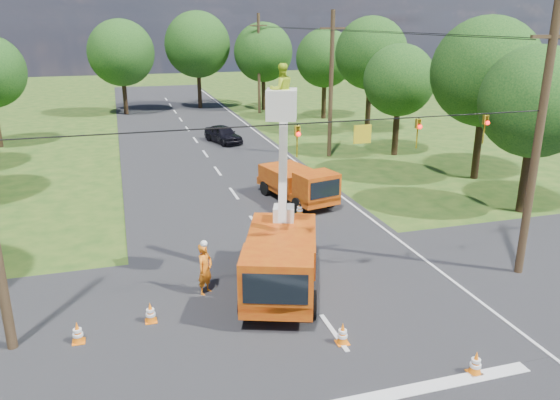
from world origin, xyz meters
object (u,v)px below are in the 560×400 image
object	(u,v)px
traffic_cone_5	(78,333)
pole_right_mid	(331,84)
tree_right_d	(371,53)
tree_far_c	(263,52)
traffic_cone_2	(276,227)
traffic_cone_7	(302,177)
tree_far_a	(121,53)
pole_right_far	(259,63)
tree_right_c	(399,80)
tree_right_a	(536,102)
second_truck	(299,183)
distant_car	(223,134)
pole_right_near	(537,144)
traffic_cone_3	(300,209)
tree_right_e	(325,58)
tree_far_b	(197,45)
traffic_cone_8	(343,334)
traffic_cone_1	(476,363)
tree_right_b	(486,72)
bucket_truck	(281,248)
ground_worker	(205,269)
traffic_cone_4	(150,313)

from	to	relation	value
traffic_cone_5	pole_right_mid	distance (m)	26.33
tree_right_d	tree_far_c	distance (m)	15.92
traffic_cone_2	traffic_cone_7	distance (m)	8.56
tree_far_a	pole_right_far	bearing A→B (deg)	-12.53
traffic_cone_5	tree_right_c	size ratio (longest dim) A/B	0.09
traffic_cone_2	tree_right_c	size ratio (longest dim) A/B	0.09
tree_right_a	tree_far_c	size ratio (longest dim) A/B	0.90
tree_far_c	second_truck	bearing A→B (deg)	-101.64
distant_car	pole_right_near	bearing A→B (deg)	-93.60
pole_right_far	tree_right_a	xyz separation A→B (m)	(5.00, -34.00, 0.46)
pole_right_near	pole_right_mid	bearing A→B (deg)	90.00
traffic_cone_3	pole_right_far	size ratio (longest dim) A/B	0.07
tree_right_e	tree_far_b	world-z (taller)	tree_far_b
distant_car	pole_right_mid	distance (m)	10.18
traffic_cone_7	traffic_cone_8	xyz separation A→B (m)	(-4.40, -16.72, 0.00)
traffic_cone_1	tree_right_b	size ratio (longest dim) A/B	0.07
traffic_cone_7	tree_right_b	distance (m)	12.37
pole_right_mid	bucket_truck	bearing A→B (deg)	-116.26
tree_right_b	tree_far_c	bearing A→B (deg)	100.39
tree_right_a	tree_far_a	world-z (taller)	tree_far_a
ground_worker	traffic_cone_7	world-z (taller)	ground_worker
traffic_cone_8	second_truck	bearing A→B (deg)	77.18
tree_right_c	tree_right_e	world-z (taller)	tree_right_e
second_truck	distant_car	distance (m)	15.93
traffic_cone_8	traffic_cone_2	bearing A→B (deg)	86.56
tree_far_a	tree_far_b	distance (m)	8.27
ground_worker	traffic_cone_2	bearing A→B (deg)	4.80
tree_right_a	tree_far_c	world-z (taller)	tree_far_c
traffic_cone_7	pole_right_near	distance (m)	15.44
tree_far_b	pole_right_near	bearing A→B (deg)	-83.03
traffic_cone_7	tree_far_c	bearing A→B (deg)	79.70
pole_right_mid	tree_right_b	size ratio (longest dim) A/B	1.04
ground_worker	traffic_cone_4	distance (m)	2.57
tree_right_a	tree_far_b	bearing A→B (deg)	105.07
distant_car	traffic_cone_1	bearing A→B (deg)	-105.62
distant_car	traffic_cone_7	distance (m)	12.62
second_truck	ground_worker	xyz separation A→B (m)	(-6.43, -8.83, -0.10)
traffic_cone_2	tree_right_d	xyz separation A→B (m)	(14.23, 20.53, 6.32)
ground_worker	traffic_cone_5	world-z (taller)	ground_worker
pole_right_far	tree_far_a	world-z (taller)	pole_right_far
tree_far_b	pole_right_mid	bearing A→B (deg)	-77.59
traffic_cone_2	tree_right_c	world-z (taller)	tree_right_c
pole_right_far	tree_right_d	xyz separation A→B (m)	(6.30, -13.00, 1.57)
traffic_cone_5	traffic_cone_8	xyz separation A→B (m)	(7.65, -2.34, 0.00)
tree_right_c	ground_worker	bearing A→B (deg)	-133.95
traffic_cone_4	traffic_cone_8	world-z (taller)	same
pole_right_far	tree_right_b	bearing A→B (deg)	-76.93
traffic_cone_4	traffic_cone_5	size ratio (longest dim) A/B	1.00
traffic_cone_5	tree_right_c	xyz separation A→B (m)	(20.82, 19.27, 4.95)
tree_right_e	traffic_cone_2	bearing A→B (deg)	-114.88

